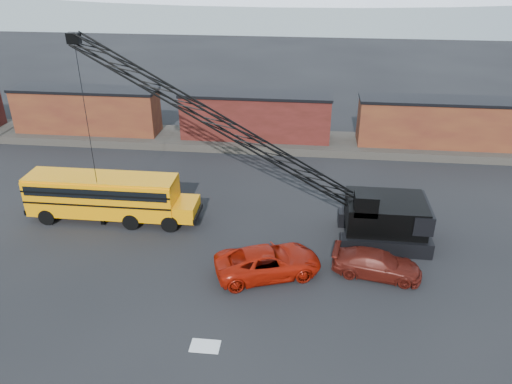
# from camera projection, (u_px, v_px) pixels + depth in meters

# --- Properties ---
(ground) EXTENTS (160.00, 160.00, 0.00)m
(ground) POSITION_uv_depth(u_px,v_px,m) (211.00, 292.00, 27.10)
(ground) COLOR black
(ground) RESTS_ON ground
(gravel_berm) EXTENTS (120.00, 5.00, 0.70)m
(gravel_berm) POSITION_uv_depth(u_px,v_px,m) (256.00, 141.00, 46.43)
(gravel_berm) COLOR #413B35
(gravel_berm) RESTS_ON ground
(boxcar_west_near) EXTENTS (13.70, 3.10, 4.17)m
(boxcar_west_near) POSITION_uv_depth(u_px,v_px,m) (87.00, 110.00, 46.91)
(boxcar_west_near) COLOR #4C1C15
(boxcar_west_near) RESTS_ON gravel_berm
(boxcar_mid) EXTENTS (13.70, 3.10, 4.17)m
(boxcar_mid) POSITION_uv_depth(u_px,v_px,m) (256.00, 116.00, 45.34)
(boxcar_mid) COLOR #551A18
(boxcar_mid) RESTS_ON gravel_berm
(boxcar_east_near) EXTENTS (13.70, 3.10, 4.17)m
(boxcar_east_near) POSITION_uv_depth(u_px,v_px,m) (436.00, 122.00, 43.77)
(boxcar_east_near) COLOR #4C1C15
(boxcar_east_near) RESTS_ON gravel_berm
(snow_patch) EXTENTS (1.40, 0.90, 0.02)m
(snow_patch) POSITION_uv_depth(u_px,v_px,m) (205.00, 346.00, 23.50)
(snow_patch) COLOR silver
(snow_patch) RESTS_ON ground
(school_bus) EXTENTS (11.65, 2.65, 3.19)m
(school_bus) POSITION_uv_depth(u_px,v_px,m) (108.00, 196.00, 33.40)
(school_bus) COLOR orange
(school_bus) RESTS_ON ground
(red_pickup) EXTENTS (6.60, 4.64, 1.67)m
(red_pickup) POSITION_uv_depth(u_px,v_px,m) (268.00, 262.00, 28.21)
(red_pickup) COLOR #9E1607
(red_pickup) RESTS_ON ground
(maroon_suv) EXTENTS (5.27, 2.84, 1.45)m
(maroon_suv) POSITION_uv_depth(u_px,v_px,m) (377.00, 264.00, 28.20)
(maroon_suv) COLOR #51150E
(maroon_suv) RESTS_ON ground
(crawler_crane) EXTENTS (21.62, 4.20, 12.68)m
(crawler_crane) POSITION_uv_depth(u_px,v_px,m) (245.00, 137.00, 29.80)
(crawler_crane) COLOR black
(crawler_crane) RESTS_ON ground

